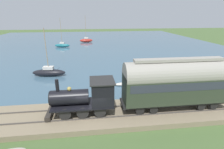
% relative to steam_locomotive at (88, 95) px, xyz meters
% --- Properties ---
extents(ground_plane, '(200.00, 200.00, 0.00)m').
position_rel_steam_locomotive_xyz_m(ground_plane, '(-0.36, -0.25, -2.31)').
color(ground_plane, '#476033').
extents(harbor_water, '(80.00, 80.00, 0.01)m').
position_rel_steam_locomotive_xyz_m(harbor_water, '(42.72, -0.25, -2.30)').
color(harbor_water, '#426075').
rests_on(harbor_water, ground).
extents(rail_embankment, '(4.85, 56.00, 0.61)m').
position_rel_steam_locomotive_xyz_m(rail_embankment, '(-0.00, -0.25, -2.06)').
color(rail_embankment, '#84755B').
rests_on(rail_embankment, ground).
extents(steam_locomotive, '(2.37, 5.89, 3.28)m').
position_rel_steam_locomotive_xyz_m(steam_locomotive, '(0.00, 0.00, 0.00)').
color(steam_locomotive, black).
rests_on(steam_locomotive, rail_embankment).
extents(passenger_coach, '(2.37, 10.01, 4.76)m').
position_rel_steam_locomotive_xyz_m(passenger_coach, '(-0.00, -8.00, 0.92)').
color(passenger_coach, black).
rests_on(passenger_coach, rail_embankment).
extents(sailboat_red, '(2.03, 4.35, 8.64)m').
position_rel_steam_locomotive_xyz_m(sailboat_red, '(45.90, 0.89, -1.65)').
color(sailboat_red, '#B72D23').
rests_on(sailboat_red, harbor_water).
extents(sailboat_black, '(1.90, 5.08, 7.15)m').
position_rel_steam_locomotive_xyz_m(sailboat_black, '(12.32, 6.01, -1.69)').
color(sailboat_black, black).
rests_on(sailboat_black, harbor_water).
extents(sailboat_teal, '(1.65, 4.29, 7.94)m').
position_rel_steam_locomotive_xyz_m(sailboat_teal, '(37.24, 7.53, -1.71)').
color(sailboat_teal, '#1E707A').
rests_on(sailboat_teal, harbor_water).
extents(rowboat_mid_harbor, '(1.93, 2.88, 0.36)m').
position_rel_steam_locomotive_xyz_m(rowboat_mid_harbor, '(4.26, 2.66, -2.12)').
color(rowboat_mid_harbor, silver).
rests_on(rowboat_mid_harbor, harbor_water).
extents(rowboat_off_pier, '(0.84, 2.00, 0.37)m').
position_rel_steam_locomotive_xyz_m(rowboat_off_pier, '(7.24, -4.42, -2.11)').
color(rowboat_off_pier, beige).
rests_on(rowboat_off_pier, harbor_water).
extents(rowboat_near_shore, '(1.87, 2.90, 0.41)m').
position_rel_steam_locomotive_xyz_m(rowboat_near_shore, '(8.28, -8.05, -2.09)').
color(rowboat_near_shore, silver).
rests_on(rowboat_near_shore, harbor_water).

